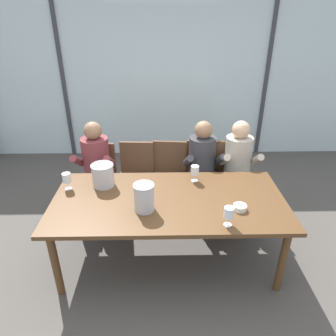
{
  "coord_description": "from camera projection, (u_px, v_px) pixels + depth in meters",
  "views": [
    {
      "loc": [
        -0.05,
        -2.45,
        2.33
      ],
      "look_at": [
        0.0,
        0.35,
        0.88
      ],
      "focal_mm": 32.72,
      "sensor_mm": 36.0,
      "label": 1
    }
  ],
  "objects": [
    {
      "name": "ice_bucket_primary",
      "position": [
        103.0,
        175.0,
        3.08
      ],
      "size": [
        0.23,
        0.23,
        0.24
      ],
      "color": "#B7B7BC",
      "rests_on": "dining_table"
    },
    {
      "name": "person_maroon_top",
      "position": [
        95.0,
        166.0,
        3.63
      ],
      "size": [
        0.47,
        0.62,
        1.21
      ],
      "rotation": [
        0.0,
        0.0,
        -0.04
      ],
      "color": "brown",
      "rests_on": "ground"
    },
    {
      "name": "window_mullion_left",
      "position": [
        63.0,
        81.0,
        5.0
      ],
      "size": [
        0.06,
        0.06,
        2.6
      ],
      "primitive_type": "cube",
      "color": "#38383D",
      "rests_on": "ground"
    },
    {
      "name": "window_mullion_right",
      "position": [
        266.0,
        80.0,
        5.06
      ],
      "size": [
        0.06,
        0.06,
        2.6
      ],
      "primitive_type": "cube",
      "color": "#38383D",
      "rests_on": "ground"
    },
    {
      "name": "chair_near_curtain",
      "position": [
        98.0,
        173.0,
        3.82
      ],
      "size": [
        0.5,
        0.5,
        0.89
      ],
      "rotation": [
        0.0,
        0.0,
        -0.14
      ],
      "color": "brown",
      "rests_on": "ground"
    },
    {
      "name": "wine_glass_center_pour",
      "position": [
        195.0,
        171.0,
        3.16
      ],
      "size": [
        0.08,
        0.08,
        0.17
      ],
      "color": "silver",
      "rests_on": "dining_table"
    },
    {
      "name": "chair_left_of_center",
      "position": [
        136.0,
        172.0,
        3.84
      ],
      "size": [
        0.46,
        0.46,
        0.89
      ],
      "rotation": [
        0.0,
        0.0,
        -0.05
      ],
      "color": "brown",
      "rests_on": "ground"
    },
    {
      "name": "ground",
      "position": [
        167.0,
        204.0,
        4.13
      ],
      "size": [
        14.0,
        14.0,
        0.0
      ],
      "primitive_type": "plane",
      "color": "#4C4742"
    },
    {
      "name": "person_beige_jumper",
      "position": [
        239.0,
        164.0,
        3.66
      ],
      "size": [
        0.46,
        0.61,
        1.21
      ],
      "rotation": [
        0.0,
        0.0,
        -0.0
      ],
      "color": "#B7AD9E",
      "rests_on": "ground"
    },
    {
      "name": "hillside_vineyard",
      "position": [
        164.0,
        76.0,
        8.08
      ],
      "size": [
        13.41,
        2.4,
        1.59
      ],
      "primitive_type": "cube",
      "color": "#386633",
      "rests_on": "ground"
    },
    {
      "name": "chair_right_of_center",
      "position": [
        202.0,
        171.0,
        3.88
      ],
      "size": [
        0.47,
        0.47,
        0.89
      ],
      "rotation": [
        0.0,
        0.0,
        -0.08
      ],
      "color": "brown",
      "rests_on": "ground"
    },
    {
      "name": "chair_near_window_right",
      "position": [
        234.0,
        172.0,
        3.86
      ],
      "size": [
        0.45,
        0.45,
        0.89
      ],
      "rotation": [
        0.0,
        0.0,
        -0.03
      ],
      "color": "brown",
      "rests_on": "ground"
    },
    {
      "name": "wine_glass_by_left_taster",
      "position": [
        229.0,
        213.0,
        2.5
      ],
      "size": [
        0.08,
        0.08,
        0.17
      ],
      "color": "silver",
      "rests_on": "dining_table"
    },
    {
      "name": "tasting_bowl",
      "position": [
        240.0,
        207.0,
        2.74
      ],
      "size": [
        0.12,
        0.12,
        0.05
      ],
      "primitive_type": "cylinder",
      "color": "silver",
      "rests_on": "dining_table"
    },
    {
      "name": "dining_table",
      "position": [
        169.0,
        205.0,
        2.94
      ],
      "size": [
        2.21,
        1.06,
        0.73
      ],
      "color": "brown",
      "rests_on": "ground"
    },
    {
      "name": "wine_glass_near_bucket",
      "position": [
        67.0,
        178.0,
        3.02
      ],
      "size": [
        0.08,
        0.08,
        0.17
      ],
      "color": "silver",
      "rests_on": "dining_table"
    },
    {
      "name": "window_glass_panel",
      "position": [
        165.0,
        80.0,
        5.05
      ],
      "size": [
        7.41,
        0.03,
        2.6
      ],
      "primitive_type": "cube",
      "color": "silver",
      "rests_on": "ground"
    },
    {
      "name": "chair_center",
      "position": [
        169.0,
        172.0,
        3.86
      ],
      "size": [
        0.48,
        0.48,
        0.89
      ],
      "rotation": [
        0.0,
        0.0,
        -0.1
      ],
      "color": "brown",
      "rests_on": "ground"
    },
    {
      "name": "ice_bucket_secondary",
      "position": [
        144.0,
        197.0,
        2.69
      ],
      "size": [
        0.19,
        0.19,
        0.26
      ],
      "color": "#B7B7BC",
      "rests_on": "dining_table"
    },
    {
      "name": "person_charcoal_jacket",
      "position": [
        203.0,
        165.0,
        3.65
      ],
      "size": [
        0.48,
        0.63,
        1.21
      ],
      "rotation": [
        0.0,
        0.0,
        0.08
      ],
      "color": "#38383D",
      "rests_on": "ground"
    }
  ]
}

